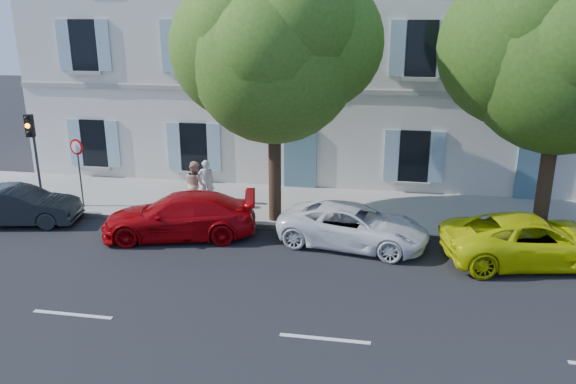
% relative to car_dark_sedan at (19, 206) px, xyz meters
% --- Properties ---
extents(ground, '(90.00, 90.00, 0.00)m').
position_rel_car_dark_sedan_xyz_m(ground, '(10.93, -1.25, -0.65)').
color(ground, black).
extents(sidewalk, '(36.00, 4.50, 0.15)m').
position_rel_car_dark_sedan_xyz_m(sidewalk, '(10.93, 3.20, -0.57)').
color(sidewalk, '#A09E96').
rests_on(sidewalk, ground).
extents(kerb, '(36.00, 0.16, 0.16)m').
position_rel_car_dark_sedan_xyz_m(kerb, '(10.93, 1.03, -0.57)').
color(kerb, '#9E998E').
rests_on(kerb, ground).
extents(building, '(28.00, 7.00, 12.00)m').
position_rel_car_dark_sedan_xyz_m(building, '(10.93, 8.95, 5.35)').
color(building, silver).
rests_on(building, ground).
extents(car_dark_sedan, '(4.12, 2.12, 1.30)m').
position_rel_car_dark_sedan_xyz_m(car_dark_sedan, '(0.00, 0.00, 0.00)').
color(car_dark_sedan, black).
rests_on(car_dark_sedan, ground).
extents(car_red_coupe, '(5.15, 3.02, 1.40)m').
position_rel_car_dark_sedan_xyz_m(car_red_coupe, '(5.72, -0.12, 0.05)').
color(car_red_coupe, '#A50409').
rests_on(car_red_coupe, ground).
extents(car_white_coupe, '(4.83, 2.84, 1.26)m').
position_rel_car_dark_sedan_xyz_m(car_white_coupe, '(11.19, 0.14, -0.02)').
color(car_white_coupe, white).
rests_on(car_white_coupe, ground).
extents(car_yellow_supercar, '(5.33, 3.24, 1.38)m').
position_rel_car_dark_sedan_xyz_m(car_yellow_supercar, '(16.25, -0.27, 0.04)').
color(car_yellow_supercar, '#D4DD09').
rests_on(car_yellow_supercar, ground).
extents(tree_left, '(5.33, 5.33, 8.25)m').
position_rel_car_dark_sedan_xyz_m(tree_left, '(8.47, 1.58, 4.82)').
color(tree_left, '#3A2819').
rests_on(tree_left, sidewalk).
extents(tree_right, '(5.44, 5.44, 8.39)m').
position_rel_car_dark_sedan_xyz_m(tree_right, '(16.89, 1.57, 4.88)').
color(tree_right, '#3A2819').
rests_on(tree_right, sidewalk).
extents(traffic_light, '(0.27, 0.38, 3.35)m').
position_rel_car_dark_sedan_xyz_m(traffic_light, '(-0.14, 1.42, 1.92)').
color(traffic_light, '#383A3D').
rests_on(traffic_light, sidewalk).
extents(road_sign, '(0.56, 0.18, 2.47)m').
position_rel_car_dark_sedan_xyz_m(road_sign, '(1.32, 1.74, 1.28)').
color(road_sign, '#383A3D').
rests_on(road_sign, sidewalk).
extents(pedestrian_a, '(0.69, 0.57, 1.63)m').
position_rel_car_dark_sedan_xyz_m(pedestrian_a, '(5.66, 2.81, 0.32)').
color(pedestrian_a, silver).
rests_on(pedestrian_a, sidewalk).
extents(pedestrian_b, '(1.04, 1.03, 1.69)m').
position_rel_car_dark_sedan_xyz_m(pedestrian_b, '(5.42, 2.33, 0.35)').
color(pedestrian_b, tan).
rests_on(pedestrian_b, sidewalk).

